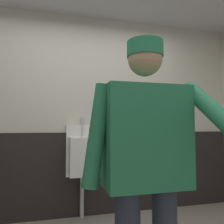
{
  "coord_description": "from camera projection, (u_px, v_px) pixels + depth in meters",
  "views": [
    {
      "loc": [
        -0.43,
        -1.43,
        1.14
      ],
      "look_at": [
        0.04,
        0.37,
        1.25
      ],
      "focal_mm": 36.64,
      "sensor_mm": 36.0,
      "label": 1
    }
  ],
  "objects": [
    {
      "name": "wainscot_band_back",
      "position": [
        86.0,
        174.0,
        2.92
      ],
      "size": [
        4.19,
        0.03,
        1.05
      ],
      "primitive_type": "cube",
      "color": "black",
      "rests_on": "ground_plane"
    },
    {
      "name": "person",
      "position": [
        147.0,
        160.0,
        1.27
      ],
      "size": [
        0.69,
        0.6,
        1.62
      ],
      "color": "#2D3342",
      "rests_on": "ground_plane"
    },
    {
      "name": "urinal_solo",
      "position": [
        83.0,
        155.0,
        2.78
      ],
      "size": [
        0.4,
        0.34,
        1.24
      ],
      "color": "white",
      "rests_on": "ground_plane"
    },
    {
      "name": "wall_back",
      "position": [
        86.0,
        114.0,
        3.04
      ],
      "size": [
        4.79,
        0.12,
        2.59
      ],
      "primitive_type": "cube",
      "color": "beige",
      "rests_on": "ground_plane"
    }
  ]
}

